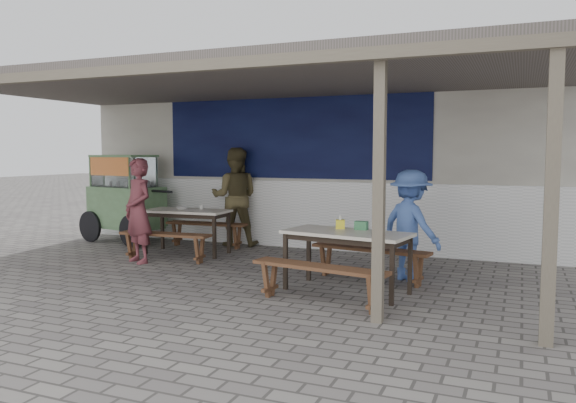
# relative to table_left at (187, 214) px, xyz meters

# --- Properties ---
(ground) EXTENTS (60.00, 60.00, 0.00)m
(ground) POSITION_rel_table_left_xyz_m (1.55, -1.64, -0.67)
(ground) COLOR slate
(ground) RESTS_ON ground
(back_wall) EXTENTS (9.00, 1.28, 3.50)m
(back_wall) POSITION_rel_table_left_xyz_m (1.55, 1.93, 1.05)
(back_wall) COLOR beige
(back_wall) RESTS_ON ground
(warung_roof) EXTENTS (9.00, 4.21, 2.81)m
(warung_roof) POSITION_rel_table_left_xyz_m (1.56, -0.75, 2.04)
(warung_roof) COLOR #5B524E
(warung_roof) RESTS_ON ground
(table_left) EXTENTS (1.45, 0.75, 0.75)m
(table_left) POSITION_rel_table_left_xyz_m (0.00, 0.00, 0.00)
(table_left) COLOR beige
(table_left) RESTS_ON ground
(bench_left_street) EXTENTS (1.53, 0.37, 0.45)m
(bench_left_street) POSITION_rel_table_left_xyz_m (0.04, -0.70, -0.33)
(bench_left_street) COLOR brown
(bench_left_street) RESTS_ON ground
(bench_left_wall) EXTENTS (1.53, 0.37, 0.45)m
(bench_left_wall) POSITION_rel_table_left_xyz_m (-0.04, 0.70, -0.33)
(bench_left_wall) COLOR brown
(bench_left_wall) RESTS_ON ground
(table_right) EXTENTS (1.63, 0.94, 0.75)m
(table_right) POSITION_rel_table_left_xyz_m (3.25, -1.48, 0.00)
(table_right) COLOR beige
(table_right) RESTS_ON ground
(bench_right_street) EXTENTS (1.66, 0.55, 0.45)m
(bench_right_street) POSITION_rel_table_left_xyz_m (3.13, -2.17, -0.33)
(bench_right_street) COLOR brown
(bench_right_street) RESTS_ON ground
(bench_right_wall) EXTENTS (1.66, 0.55, 0.45)m
(bench_right_wall) POSITION_rel_table_left_xyz_m (3.37, -0.79, -0.33)
(bench_right_wall) COLOR brown
(bench_right_wall) RESTS_ON ground
(vendor_cart) EXTENTS (2.15, 1.09, 1.67)m
(vendor_cart) POSITION_rel_table_left_xyz_m (-1.79, 0.64, 0.24)
(vendor_cart) COLOR #649060
(vendor_cart) RESTS_ON ground
(patron_street_side) EXTENTS (0.70, 0.60, 1.63)m
(patron_street_side) POSITION_rel_table_left_xyz_m (-0.27, -0.94, 0.14)
(patron_street_side) COLOR brown
(patron_street_side) RESTS_ON ground
(patron_wall_side) EXTENTS (1.06, 0.95, 1.80)m
(patron_wall_side) POSITION_rel_table_left_xyz_m (0.35, 1.06, 0.23)
(patron_wall_side) COLOR brown
(patron_wall_side) RESTS_ON ground
(patron_right_table) EXTENTS (1.10, 0.99, 1.49)m
(patron_right_table) POSITION_rel_table_left_xyz_m (3.85, -0.54, 0.07)
(patron_right_table) COLOR #4566B1
(patron_right_table) RESTS_ON ground
(tissue_box) EXTENTS (0.14, 0.14, 0.11)m
(tissue_box) POSITION_rel_table_left_xyz_m (3.09, -1.25, 0.14)
(tissue_box) COLOR yellow
(tissue_box) RESTS_ON table_right
(donation_box) EXTENTS (0.16, 0.11, 0.11)m
(donation_box) POSITION_rel_table_left_xyz_m (3.37, -1.24, 0.13)
(donation_box) COLOR #337446
(donation_box) RESTS_ON table_right
(condiment_jar) EXTENTS (0.07, 0.07, 0.08)m
(condiment_jar) POSITION_rel_table_left_xyz_m (0.18, 0.17, 0.12)
(condiment_jar) COLOR beige
(condiment_jar) RESTS_ON table_left
(condiment_bowl) EXTENTS (0.25, 0.25, 0.05)m
(condiment_bowl) POSITION_rel_table_left_xyz_m (-0.12, 0.04, 0.10)
(condiment_bowl) COLOR white
(condiment_bowl) RESTS_ON table_left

